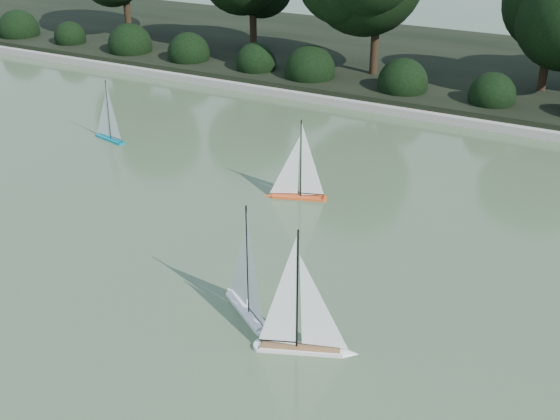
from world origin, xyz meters
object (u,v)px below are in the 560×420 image
object	(u,v)px
sailboat_orange	(293,185)
sailboat_white_a	(244,292)
sailboat_teal	(107,129)
sailboat_white_b	(309,332)

from	to	relation	value
sailboat_orange	sailboat_white_a	bearing A→B (deg)	-73.65
sailboat_white_a	sailboat_teal	xyz separation A→B (m)	(-5.59, 3.96, -0.04)
sailboat_orange	sailboat_teal	world-z (taller)	sailboat_orange
sailboat_white_b	sailboat_orange	bearing A→B (deg)	119.43
sailboat_white_b	sailboat_orange	xyz separation A→B (m)	(-2.04, 3.62, -0.03)
sailboat_white_b	sailboat_orange	distance (m)	4.15
sailboat_white_a	sailboat_teal	distance (m)	6.85
sailboat_white_a	sailboat_teal	bearing A→B (deg)	144.68
sailboat_white_b	sailboat_white_a	bearing A→B (deg)	160.73
sailboat_white_a	sailboat_orange	xyz separation A→B (m)	(-0.95, 3.24, -0.02)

